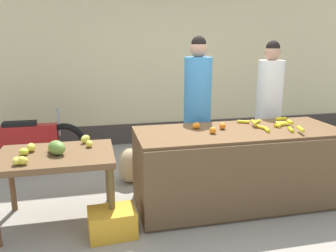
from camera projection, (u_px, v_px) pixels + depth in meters
The scene contains 12 objects.
ground_plane at pixel (202, 205), 3.83m from camera, with size 24.00×24.00×0.00m, color gray.
market_wall_back at pixel (157, 50), 5.95m from camera, with size 9.23×0.23×3.37m.
fruit_stall_counter at pixel (238, 167), 3.80m from camera, with size 2.27×0.89×0.86m.
side_table_wooden at pixel (56, 162), 3.35m from camera, with size 1.13×0.80×0.73m.
banana_bunch_pile at pixel (274, 125), 3.83m from camera, with size 0.58×0.69×0.07m.
orange_pile at pixel (207, 127), 3.69m from camera, with size 0.36×0.30×0.08m.
mango_papaya_pile at pixel (52, 149), 3.30m from camera, with size 0.72×0.68×0.14m.
vendor_woman_blue_shirt at pixel (197, 111), 4.27m from camera, with size 0.34×0.34×1.87m.
vendor_woman_white_shirt at pixel (268, 109), 4.57m from camera, with size 0.34×0.34×1.81m.
parked_motorcycle at pixel (29, 142), 4.84m from camera, with size 1.60×0.18×0.88m.
produce_crate at pixel (112, 222), 3.22m from camera, with size 0.44×0.32×0.26m, color gold.
produce_sack at pixel (130, 165), 4.41m from camera, with size 0.36×0.30×0.46m, color tan.
Camera 1 is at (-1.15, -3.32, 1.81)m, focal length 36.20 mm.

